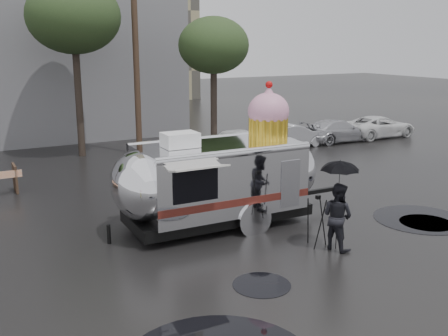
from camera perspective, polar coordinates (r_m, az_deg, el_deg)
ground at (r=12.28m, az=2.10°, el=-11.79°), size 120.00×120.00×0.00m
puddles at (r=12.59m, az=9.92°, el=-11.31°), size 12.01×10.92×0.01m
utility_pole at (r=24.92m, az=-9.56°, el=11.93°), size 1.60×0.28×9.00m
tree_mid at (r=25.20m, az=-16.07°, el=15.53°), size 4.20×4.20×8.03m
tree_right at (r=25.38m, az=-1.15°, el=13.12°), size 3.36×3.36×6.42m
parked_cars at (r=28.09m, az=10.41°, el=4.06°), size 13.20×1.90×1.50m
airstream_trailer at (r=15.19m, az=-0.32°, el=-0.81°), size 7.85×2.99×4.23m
person_right at (r=13.84m, az=12.23°, el=-5.16°), size 0.68×0.94×1.77m
umbrella_black at (r=13.54m, az=12.46°, el=-0.83°), size 1.22×1.22×2.38m
tripod at (r=13.96m, az=10.11°, el=-5.24°), size 0.55×0.57×1.40m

